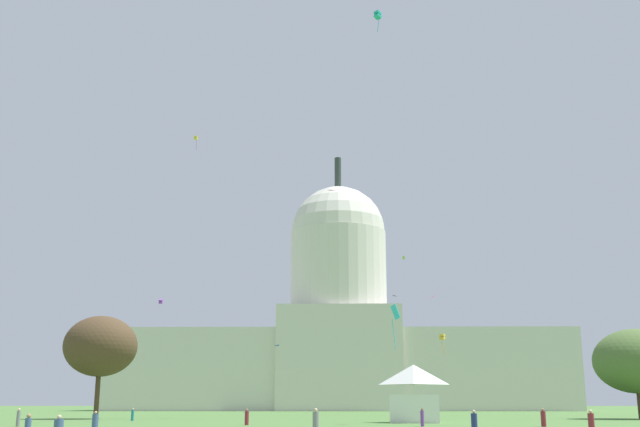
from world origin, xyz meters
The scene contains 23 objects.
capitol_building centered at (3.71, 167.24, 18.93)m, with size 117.79×28.30×67.72m.
event_tent centered at (11.04, 50.76, 3.07)m, with size 5.95×5.76×6.13m.
tree_east_mid centered at (42.07, 68.29, 7.37)m, with size 15.55×15.32×11.56m.
tree_west_far centered at (-28.56, 67.55, 9.32)m, with size 9.79×8.65×13.33m.
person_maroon_aisle_center centered at (21.21, 37.11, 0.72)m, with size 0.63×0.63×1.61m.
person_grey_back_left centered at (-26.26, 36.78, 0.76)m, with size 0.49×0.49×1.62m.
person_purple_front_center centered at (10.41, 37.82, 0.75)m, with size 0.46×0.46×1.62m.
person_denim_near_tree_east centered at (-14.41, 20.86, 0.70)m, with size 0.56×0.56×1.55m.
person_maroon_front_right centered at (17.70, 13.05, 0.80)m, with size 0.50×0.50×1.73m.
person_navy_back_center centered at (12.31, 21.90, 0.73)m, with size 0.55×0.55×1.62m.
person_teal_near_tree_west centered at (-21.39, 58.31, 0.67)m, with size 0.43×0.43×1.46m.
person_grey_lawn_far_left centered at (1.01, 24.38, 0.78)m, with size 0.61×0.61×1.72m.
person_maroon_front_left centered at (-6.03, 41.46, 0.70)m, with size 0.54×0.54×1.53m.
kite_gold_low centered at (21.43, 101.41, 13.20)m, with size 1.21×1.19×3.55m.
kite_pink_high centered at (1.73, 134.47, 48.80)m, with size 1.78×1.14×0.17m.
kite_turquoise_high centered at (9.29, 71.77, 59.56)m, with size 1.29×1.29×3.49m.
kite_lime_high centered at (19.11, 145.01, 35.49)m, with size 0.65×0.15×0.86m.
kite_yellow_high centered at (-28.55, 128.21, 59.91)m, with size 0.75×0.76×3.25m.
kite_cyan_low centered at (8.64, 43.71, 10.74)m, with size 0.96×0.87×4.54m.
kite_black_mid centered at (14.51, 110.21, 21.14)m, with size 1.21×1.60×0.39m.
kite_magenta_mid centered at (22.77, 126.76, 23.26)m, with size 1.18×1.32×0.33m.
kite_violet_mid centered at (-38.46, 144.97, 25.17)m, with size 0.84×0.91×1.13m.
kite_blue_low centered at (-9.46, 132.14, 13.80)m, with size 1.33×1.32×0.31m.
Camera 1 is at (2.37, -34.39, 2.18)m, focal length 42.94 mm.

